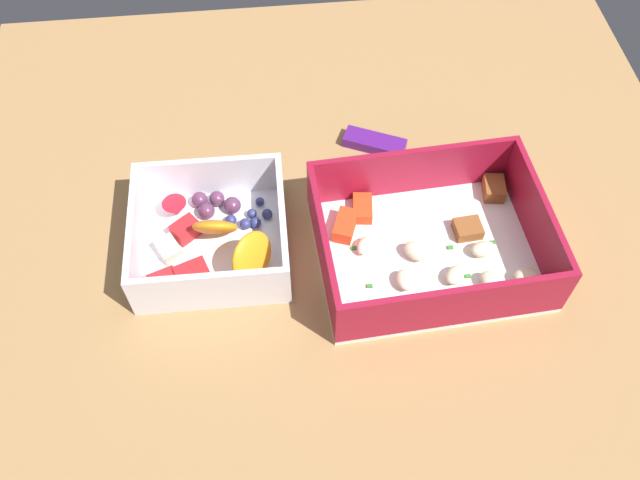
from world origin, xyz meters
The scene contains 4 objects.
table_surface centered at (0.00, 0.00, 1.00)cm, with size 80.00×80.00×2.00cm, color #9E7547.
pasta_container centered at (9.13, -1.77, 4.08)cm, with size 22.88×18.14×6.76cm.
fruit_bowl centered at (-12.40, 1.13, 4.02)cm, with size 15.20×14.47×5.93cm.
candy_bar centered at (5.91, 13.27, 2.60)cm, with size 7.00×2.40×1.20cm, color #51197A.
Camera 1 is at (-5.64, -37.61, 58.64)cm, focal length 37.48 mm.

